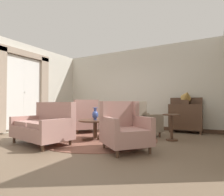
% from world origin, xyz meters
% --- Properties ---
extents(ground, '(8.51, 8.51, 0.00)m').
position_xyz_m(ground, '(0.00, 0.00, 0.00)').
color(ground, brown).
extents(wall_back, '(6.24, 0.08, 3.02)m').
position_xyz_m(wall_back, '(0.00, 2.74, 1.51)').
color(wall_back, beige).
rests_on(wall_back, ground).
extents(wall_left, '(0.08, 3.84, 3.02)m').
position_xyz_m(wall_left, '(-3.04, 0.82, 1.51)').
color(wall_left, beige).
rests_on(wall_left, ground).
extents(baseboard_back, '(6.08, 0.03, 0.12)m').
position_xyz_m(baseboard_back, '(0.00, 2.68, 0.06)').
color(baseboard_back, '#4C3323').
rests_on(baseboard_back, ground).
extents(area_rug, '(3.11, 3.11, 0.01)m').
position_xyz_m(area_rug, '(0.00, 0.30, 0.01)').
color(area_rug, brown).
rests_on(area_rug, ground).
extents(window_with_curtains, '(0.12, 1.95, 2.70)m').
position_xyz_m(window_with_curtains, '(-2.94, 0.18, 1.47)').
color(window_with_curtains, silver).
extents(coffee_table, '(0.86, 0.86, 0.51)m').
position_xyz_m(coffee_table, '(0.03, 0.11, 0.42)').
color(coffee_table, '#4C3323').
rests_on(coffee_table, ground).
extents(porcelain_vase, '(0.16, 0.16, 0.32)m').
position_xyz_m(porcelain_vase, '(0.03, 0.11, 0.65)').
color(porcelain_vase, '#384C93').
rests_on(porcelain_vase, coffee_table).
extents(settee, '(1.62, 1.08, 0.97)m').
position_xyz_m(settee, '(-0.75, -0.87, 0.40)').
color(settee, tan).
rests_on(settee, ground).
extents(armchair_far_left, '(1.15, 1.13, 1.05)m').
position_xyz_m(armchair_far_left, '(-0.93, 0.90, 0.44)').
color(armchair_far_left, tan).
rests_on(armchair_far_left, ground).
extents(armchair_beside_settee, '(1.12, 1.12, 0.99)m').
position_xyz_m(armchair_beside_settee, '(0.89, 1.17, 0.43)').
color(armchair_beside_settee, gray).
rests_on(armchair_beside_settee, ground).
extents(armchair_foreground_right, '(1.19, 1.18, 0.98)m').
position_xyz_m(armchair_foreground_right, '(1.14, -0.50, 0.42)').
color(armchair_foreground_right, tan).
rests_on(armchair_foreground_right, ground).
extents(side_table, '(0.44, 0.44, 0.67)m').
position_xyz_m(side_table, '(1.78, 0.96, 0.40)').
color(side_table, '#4C3323').
rests_on(side_table, ground).
extents(sideboard, '(0.99, 0.40, 1.12)m').
position_xyz_m(sideboard, '(1.91, 2.44, 0.52)').
color(sideboard, '#4C3323').
rests_on(sideboard, ground).
extents(gramophone, '(0.45, 0.51, 0.50)m').
position_xyz_m(gramophone, '(1.96, 2.36, 1.15)').
color(gramophone, '#4C3323').
rests_on(gramophone, sideboard).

